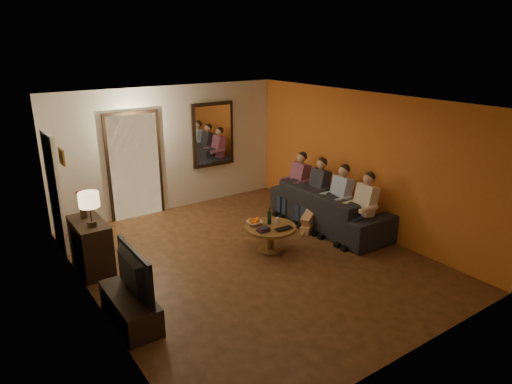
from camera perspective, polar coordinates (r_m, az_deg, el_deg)
floor at (r=7.65m, az=-0.58°, el=-8.48°), size 5.00×6.00×0.01m
ceiling at (r=6.87m, az=-0.65°, el=11.21°), size 5.00×6.00×0.01m
back_wall at (r=9.70m, az=-10.64°, el=5.28°), size 5.00×0.02×2.60m
front_wall at (r=5.13m, az=18.71°, el=-7.67°), size 5.00×0.02×2.60m
left_wall at (r=6.19m, az=-20.16°, el=-3.25°), size 0.02×6.00×2.60m
right_wall at (r=8.75m, az=13.11°, el=3.66°), size 0.02×6.00×2.60m
orange_accent at (r=8.74m, az=13.07°, el=3.65°), size 0.01×6.00×2.60m
kitchen_doorway at (r=9.46m, az=-14.91°, el=3.06°), size 1.00×0.06×2.10m
door_trim at (r=9.45m, az=-14.89°, el=3.04°), size 1.12×0.04×2.22m
fridge_glimpse at (r=9.58m, az=-13.45°, el=2.45°), size 0.45×0.03×1.70m
mirror_frame at (r=10.06m, az=-5.39°, el=7.15°), size 1.00×0.05×1.40m
mirror_glass at (r=10.03m, az=-5.31°, el=7.13°), size 0.86×0.02×1.26m
white_door at (r=8.43m, az=-23.85°, el=-0.03°), size 0.06×0.85×2.04m
framed_art at (r=7.26m, az=-23.15°, el=4.09°), size 0.03×0.28×0.24m
art_canvas at (r=7.26m, az=-23.03°, el=4.11°), size 0.01×0.22×0.18m
dresser at (r=7.62m, az=-19.92°, el=-6.37°), size 0.45×0.93×0.83m
table_lamp at (r=7.16m, az=-20.04°, el=-2.04°), size 0.30×0.30×0.54m
flower_vase at (r=7.59m, az=-20.88°, el=-1.41°), size 0.14×0.14×0.44m
tv_stand at (r=6.28m, az=-15.43°, el=-13.78°), size 0.45×1.15×0.38m
tv at (r=6.03m, az=-15.84°, el=-9.75°), size 1.07×0.14×0.62m
sofa at (r=8.98m, az=9.28°, el=-1.86°), size 2.65×1.11×0.76m
person_a at (r=8.25m, az=13.16°, el=-2.36°), size 0.60×0.40×1.20m
person_b at (r=8.64m, az=10.24°, el=-1.21°), size 0.60×0.40×1.20m
person_c at (r=9.04m, az=7.59°, el=-0.15°), size 0.60×0.40×1.20m
person_d at (r=9.47m, az=5.17°, el=0.81°), size 0.60×0.40×1.20m
dog at (r=8.71m, az=6.79°, el=-3.13°), size 0.61×0.44×0.56m
coffee_table at (r=7.88m, az=1.79°, el=-5.82°), size 0.99×0.99×0.45m
bowl at (r=7.85m, az=-0.20°, el=-3.88°), size 0.26×0.26×0.06m
oranges at (r=7.82m, az=-0.21°, el=-3.42°), size 0.20×0.20×0.08m
wine_bottle at (r=7.84m, az=1.68°, el=-2.96°), size 0.07×0.07×0.31m
wine_glass at (r=7.91m, az=2.65°, el=-3.57°), size 0.06×0.06×0.10m
book_stack at (r=7.59m, az=0.92°, el=-4.68°), size 0.20×0.15×0.07m
laptop at (r=7.64m, az=3.67°, el=-4.73°), size 0.34×0.22×0.03m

